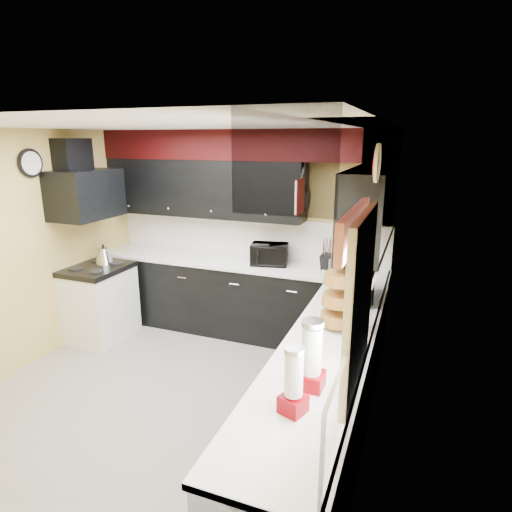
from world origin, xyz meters
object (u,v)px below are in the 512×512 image
(utensil_crock, at_px, (326,264))
(knife_block, at_px, (326,262))
(toaster_oven, at_px, (269,254))
(kettle, at_px, (104,256))
(microwave, at_px, (353,281))

(utensil_crock, height_order, knife_block, knife_block)
(toaster_oven, height_order, kettle, toaster_oven)
(utensil_crock, distance_m, kettle, 2.69)
(microwave, relative_size, knife_block, 2.94)
(knife_block, relative_size, kettle, 0.93)
(microwave, distance_m, knife_block, 0.86)
(utensil_crock, bearing_deg, microwave, -61.71)
(utensil_crock, distance_m, knife_block, 0.04)
(kettle, bearing_deg, microwave, -2.56)
(utensil_crock, bearing_deg, knife_block, -90.00)
(knife_block, distance_m, kettle, 2.68)
(microwave, distance_m, kettle, 3.03)
(toaster_oven, height_order, microwave, microwave)
(toaster_oven, bearing_deg, utensil_crock, -9.21)
(toaster_oven, distance_m, utensil_crock, 0.68)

